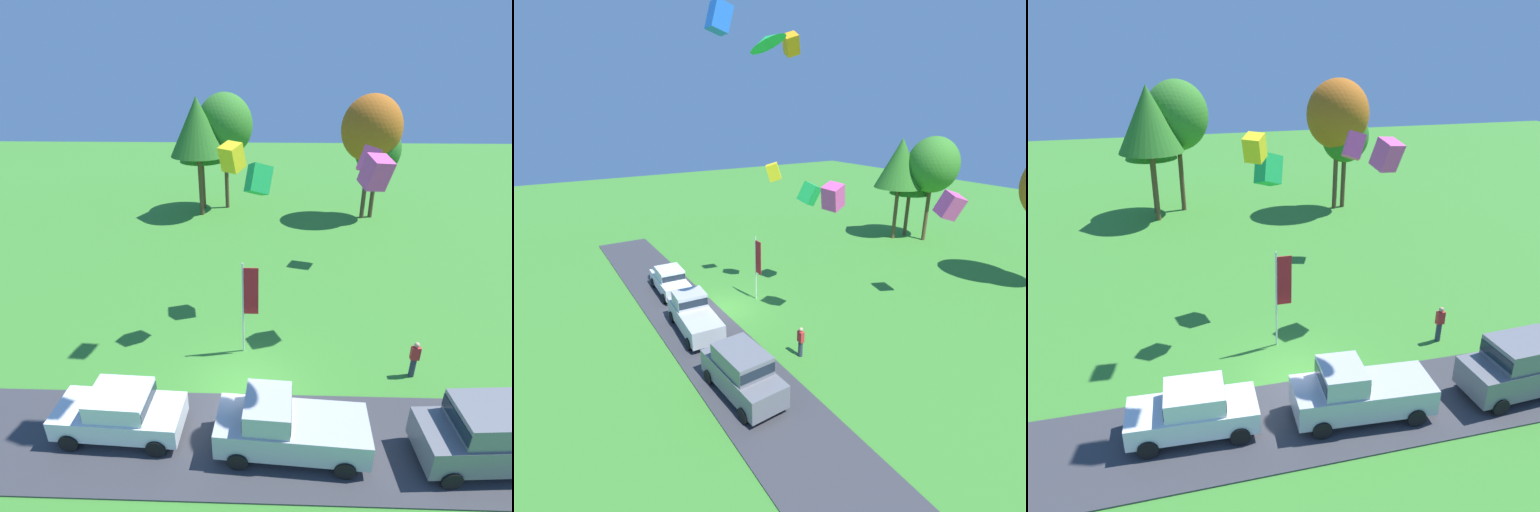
# 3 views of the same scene
# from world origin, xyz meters

# --- Properties ---
(ground_plane) EXTENTS (120.00, 120.00, 0.00)m
(ground_plane) POSITION_xyz_m (0.00, 0.00, 0.00)
(ground_plane) COLOR #3D842D
(pavement_strip) EXTENTS (36.00, 4.40, 0.06)m
(pavement_strip) POSITION_xyz_m (0.00, -2.42, 0.03)
(pavement_strip) COLOR #38383D
(pavement_strip) RESTS_ON ground
(car_sedan_mid_row) EXTENTS (4.48, 2.11, 1.84)m
(car_sedan_mid_row) POSITION_xyz_m (-4.21, -2.14, 1.04)
(car_sedan_mid_row) COLOR white
(car_sedan_mid_row) RESTS_ON ground
(car_pickup_by_flagpole) EXTENTS (5.11, 2.30, 2.14)m
(car_pickup_by_flagpole) POSITION_xyz_m (1.51, -2.65, 1.11)
(car_pickup_by_flagpole) COLOR #B7B7BC
(car_pickup_by_flagpole) RESTS_ON ground
(car_suv_near_entrance) EXTENTS (4.70, 2.26, 2.28)m
(car_suv_near_entrance) POSITION_xyz_m (8.05, -2.91, 1.30)
(car_suv_near_entrance) COLOR slate
(car_suv_near_entrance) RESTS_ON ground
(person_beside_suv) EXTENTS (0.36, 0.24, 1.71)m
(person_beside_suv) POSITION_xyz_m (6.97, 1.12, 0.88)
(person_beside_suv) COLOR #2D334C
(person_beside_suv) RESTS_ON ground
(tree_far_left) EXTENTS (3.90, 3.90, 8.24)m
(tree_far_left) POSITION_xyz_m (-5.11, 23.35, 6.25)
(tree_far_left) COLOR brown
(tree_far_left) RESTS_ON ground
(tree_lone_near) EXTENTS (4.67, 4.67, 9.86)m
(tree_lone_near) POSITION_xyz_m (-5.02, 21.48, 7.50)
(tree_lone_near) COLOR brown
(tree_lone_near) RESTS_ON ground
(tree_left_of_center) EXTENTS (4.77, 4.77, 10.07)m
(tree_left_of_center) POSITION_xyz_m (-2.96, 23.59, 7.42)
(tree_left_of_center) COLOR brown
(tree_left_of_center) RESTS_ON ground
(tree_center_back) EXTENTS (4.79, 4.79, 10.12)m
(tree_center_back) POSITION_xyz_m (9.00, 21.08, 7.45)
(tree_center_back) COLOR brown
(tree_center_back) RESTS_ON ground
(tree_right_of_center) EXTENTS (3.69, 3.69, 7.78)m
(tree_right_of_center) POSITION_xyz_m (9.77, 21.28, 5.72)
(tree_right_of_center) COLOR brown
(tree_right_of_center) RESTS_ON ground
(flag_banner) EXTENTS (0.71, 0.08, 4.50)m
(flag_banner) POSITION_xyz_m (0.02, 2.57, 2.85)
(flag_banner) COLOR silver
(flag_banner) RESTS_ON ground
(kite_box_topmost) EXTENTS (1.17, 1.29, 1.25)m
(kite_box_topmost) POSITION_xyz_m (-0.68, 4.26, 8.51)
(kite_box_topmost) COLOR yellow
(kite_box_mid_center) EXTENTS (1.35, 1.45, 1.59)m
(kite_box_mid_center) POSITION_xyz_m (5.26, 4.29, 7.92)
(kite_box_mid_center) COLOR #EA4C9E
(kite_box_high_left) EXTENTS (1.44, 1.63, 1.77)m
(kite_box_high_left) POSITION_xyz_m (0.35, 6.44, 7.04)
(kite_box_high_left) COLOR green
(kite_box_low_drifter) EXTENTS (1.71, 1.62, 1.95)m
(kite_box_low_drifter) POSITION_xyz_m (6.91, 12.27, 6.79)
(kite_box_low_drifter) COLOR #EA4C9E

